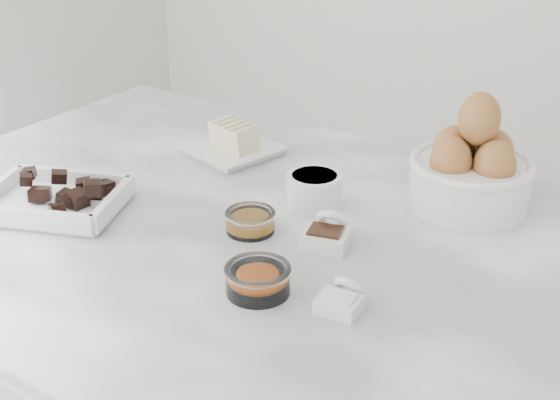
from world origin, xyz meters
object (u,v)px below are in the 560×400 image
(butter_plate, at_px, (232,143))
(salt_spoon, at_px, (341,299))
(chocolate_dish, at_px, (54,196))
(sugar_ramekin, at_px, (314,189))
(egg_bowl, at_px, (471,170))
(vanilla_spoon, at_px, (327,234))
(zest_bowl, at_px, (258,278))
(honey_bowl, at_px, (250,221))

(butter_plate, distance_m, salt_spoon, 0.50)
(chocolate_dish, bearing_deg, sugar_ramekin, 36.96)
(egg_bowl, bearing_deg, vanilla_spoon, -116.85)
(sugar_ramekin, relative_size, zest_bowl, 1.00)
(chocolate_dish, xyz_separation_m, zest_bowl, (0.38, -0.01, -0.00))
(butter_plate, distance_m, vanilla_spoon, 0.35)
(sugar_ramekin, relative_size, salt_spoon, 1.28)
(chocolate_dish, xyz_separation_m, egg_bowl, (0.50, 0.36, 0.03))
(honey_bowl, relative_size, zest_bowl, 0.87)
(egg_bowl, xyz_separation_m, vanilla_spoon, (-0.11, -0.22, -0.04))
(honey_bowl, xyz_separation_m, zest_bowl, (0.10, -0.12, 0.00))
(vanilla_spoon, bearing_deg, sugar_ramekin, 130.71)
(zest_bowl, bearing_deg, salt_spoon, 14.81)
(butter_plate, distance_m, honey_bowl, 0.29)
(vanilla_spoon, relative_size, salt_spoon, 1.33)
(chocolate_dish, xyz_separation_m, butter_plate, (0.08, 0.32, -0.00))
(butter_plate, height_order, honey_bowl, butter_plate)
(salt_spoon, bearing_deg, chocolate_dish, -178.17)
(butter_plate, xyz_separation_m, egg_bowl, (0.41, 0.04, 0.04))
(sugar_ramekin, relative_size, honey_bowl, 1.15)
(chocolate_dish, xyz_separation_m, sugar_ramekin, (0.31, 0.23, 0.00))
(sugar_ramekin, xyz_separation_m, vanilla_spoon, (0.08, -0.09, -0.01))
(butter_plate, height_order, salt_spoon, butter_plate)
(sugar_ramekin, xyz_separation_m, honey_bowl, (-0.03, -0.12, -0.01))
(egg_bowl, relative_size, zest_bowl, 2.21)
(salt_spoon, bearing_deg, sugar_ramekin, 128.86)
(chocolate_dish, bearing_deg, zest_bowl, -1.74)
(honey_bowl, bearing_deg, sugar_ramekin, 76.36)
(chocolate_dish, bearing_deg, salt_spoon, 1.83)
(salt_spoon, bearing_deg, vanilla_spoon, 127.45)
(honey_bowl, height_order, salt_spoon, salt_spoon)
(honey_bowl, bearing_deg, salt_spoon, -25.12)
(sugar_ramekin, xyz_separation_m, salt_spoon, (0.17, -0.21, -0.01))
(butter_plate, relative_size, vanilla_spoon, 1.89)
(butter_plate, relative_size, salt_spoon, 2.52)
(butter_plate, height_order, sugar_ramekin, butter_plate)
(egg_bowl, distance_m, salt_spoon, 0.35)
(butter_plate, height_order, zest_bowl, butter_plate)
(sugar_ramekin, bearing_deg, vanilla_spoon, -49.29)
(butter_plate, relative_size, sugar_ramekin, 1.96)
(egg_bowl, xyz_separation_m, zest_bowl, (-0.12, -0.37, -0.04))
(chocolate_dish, height_order, egg_bowl, egg_bowl)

